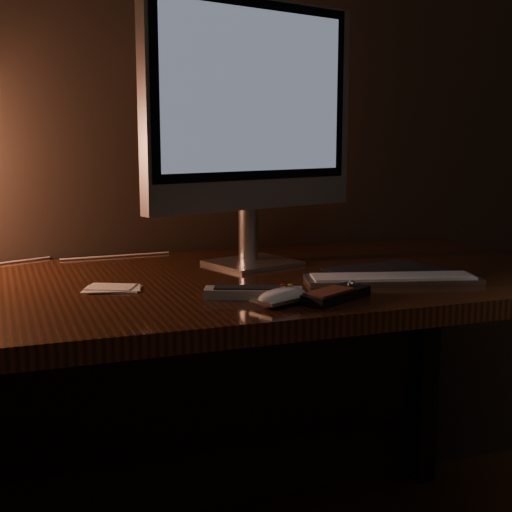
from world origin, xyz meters
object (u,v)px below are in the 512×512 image
object	(u,v)px
desk	(212,328)
keyboard	(392,278)
media_remote	(335,294)
monitor	(253,111)
tv_remote	(253,292)
mouse	(282,299)

from	to	relation	value
desk	keyboard	xyz separation A→B (m)	(0.33, -0.23, 0.14)
keyboard	media_remote	world-z (taller)	media_remote
desk	monitor	world-z (taller)	monitor
desk	tv_remote	distance (m)	0.30
tv_remote	mouse	bearing A→B (deg)	-44.74
keyboard	media_remote	bearing A→B (deg)	-134.06
monitor	mouse	size ratio (longest dim) A/B	5.49
monitor	tv_remote	xyz separation A→B (m)	(-0.12, -0.33, -0.35)
monitor	media_remote	size ratio (longest dim) A/B	3.67
media_remote	tv_remote	world-z (taller)	media_remote
tv_remote	media_remote	bearing A→B (deg)	-5.80
desk	media_remote	world-z (taller)	media_remote
monitor	tv_remote	distance (m)	0.49
keyboard	media_remote	distance (m)	0.22
mouse	tv_remote	world-z (taller)	tv_remote
keyboard	desk	bearing A→B (deg)	161.18
monitor	keyboard	xyz separation A→B (m)	(0.21, -0.29, -0.35)
mouse	desk	bearing A→B (deg)	72.36
monitor	mouse	distance (m)	0.54
keyboard	tv_remote	xyz separation A→B (m)	(-0.33, -0.04, 0.00)
keyboard	mouse	xyz separation A→B (m)	(-0.30, -0.11, 0.00)
monitor	media_remote	xyz separation A→B (m)	(0.02, -0.40, -0.35)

